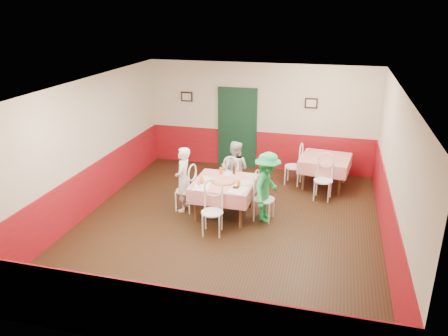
% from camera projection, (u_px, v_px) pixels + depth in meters
% --- Properties ---
extents(floor, '(7.00, 7.00, 0.00)m').
position_uv_depth(floor, '(227.00, 226.00, 8.78)').
color(floor, black).
rests_on(floor, ground).
extents(ceiling, '(7.00, 7.00, 0.00)m').
position_uv_depth(ceiling, '(228.00, 86.00, 7.79)').
color(ceiling, white).
rests_on(ceiling, back_wall).
extents(back_wall, '(6.00, 0.10, 2.80)m').
position_uv_depth(back_wall, '(260.00, 117.00, 11.46)').
color(back_wall, beige).
rests_on(back_wall, ground).
extents(front_wall, '(6.00, 0.10, 2.80)m').
position_uv_depth(front_wall, '(155.00, 257.00, 5.11)').
color(front_wall, beige).
rests_on(front_wall, ground).
extents(left_wall, '(0.10, 7.00, 2.80)m').
position_uv_depth(left_wall, '(87.00, 148.00, 8.99)').
color(left_wall, beige).
rests_on(left_wall, ground).
extents(right_wall, '(0.10, 7.00, 2.80)m').
position_uv_depth(right_wall, '(395.00, 175.00, 7.58)').
color(right_wall, beige).
rests_on(right_wall, ground).
extents(wainscot_back, '(6.00, 0.03, 1.00)m').
position_uv_depth(wainscot_back, '(259.00, 150.00, 11.76)').
color(wainscot_back, maroon).
rests_on(wainscot_back, ground).
extents(wainscot_front, '(6.00, 0.03, 1.00)m').
position_uv_depth(wainscot_front, '(159.00, 319.00, 5.44)').
color(wainscot_front, maroon).
rests_on(wainscot_front, ground).
extents(wainscot_left, '(0.03, 7.00, 1.00)m').
position_uv_depth(wainscot_left, '(92.00, 188.00, 9.30)').
color(wainscot_left, maroon).
rests_on(wainscot_left, ground).
extents(wainscot_right, '(0.03, 7.00, 1.00)m').
position_uv_depth(wainscot_right, '(387.00, 221.00, 7.90)').
color(wainscot_right, maroon).
rests_on(wainscot_right, ground).
extents(door, '(0.96, 0.06, 2.10)m').
position_uv_depth(door, '(237.00, 129.00, 11.67)').
color(door, black).
rests_on(door, ground).
extents(picture_left, '(0.32, 0.03, 0.26)m').
position_uv_depth(picture_left, '(187.00, 97.00, 11.72)').
color(picture_left, black).
rests_on(picture_left, back_wall).
extents(picture_right, '(0.32, 0.03, 0.26)m').
position_uv_depth(picture_right, '(311.00, 103.00, 10.95)').
color(picture_right, black).
rests_on(picture_right, back_wall).
extents(thermostat, '(0.10, 0.03, 0.10)m').
position_uv_depth(thermostat, '(191.00, 110.00, 11.82)').
color(thermostat, white).
rests_on(thermostat, back_wall).
extents(main_table, '(1.24, 1.24, 0.77)m').
position_uv_depth(main_table, '(224.00, 198.00, 9.12)').
color(main_table, red).
rests_on(main_table, ground).
extents(second_table, '(1.25, 1.25, 0.77)m').
position_uv_depth(second_table, '(324.00, 172.00, 10.53)').
color(second_table, red).
rests_on(second_table, ground).
extents(chair_left, '(0.48, 0.48, 0.90)m').
position_uv_depth(chair_left, '(186.00, 191.00, 9.31)').
color(chair_left, white).
rests_on(chair_left, ground).
extents(chair_right, '(0.47, 0.47, 0.90)m').
position_uv_depth(chair_right, '(264.00, 199.00, 8.88)').
color(chair_right, white).
rests_on(chair_right, ground).
extents(chair_far, '(0.49, 0.49, 0.90)m').
position_uv_depth(chair_far, '(234.00, 180.00, 9.86)').
color(chair_far, white).
rests_on(chair_far, ground).
extents(chair_near, '(0.47, 0.47, 0.90)m').
position_uv_depth(chair_near, '(212.00, 212.00, 8.33)').
color(chair_near, white).
rests_on(chair_near, ground).
extents(chair_second_a, '(0.47, 0.47, 0.90)m').
position_uv_depth(chair_second_a, '(293.00, 167.00, 10.68)').
color(chair_second_a, white).
rests_on(chair_second_a, ground).
extents(chair_second_b, '(0.47, 0.47, 0.90)m').
position_uv_depth(chair_second_b, '(323.00, 181.00, 9.83)').
color(chair_second_b, white).
rests_on(chair_second_b, ground).
extents(pizza, '(0.48, 0.48, 0.03)m').
position_uv_depth(pizza, '(224.00, 181.00, 8.95)').
color(pizza, '#B74723').
rests_on(pizza, main_table).
extents(plate_left, '(0.25, 0.25, 0.01)m').
position_uv_depth(plate_left, '(205.00, 179.00, 9.10)').
color(plate_left, white).
rests_on(plate_left, main_table).
extents(plate_right, '(0.25, 0.25, 0.01)m').
position_uv_depth(plate_right, '(245.00, 183.00, 8.89)').
color(plate_right, white).
rests_on(plate_right, main_table).
extents(plate_far, '(0.25, 0.25, 0.01)m').
position_uv_depth(plate_far, '(229.00, 174.00, 9.34)').
color(plate_far, white).
rests_on(plate_far, main_table).
extents(glass_a, '(0.08, 0.08, 0.14)m').
position_uv_depth(glass_a, '(202.00, 181.00, 8.83)').
color(glass_a, '#BF7219').
rests_on(glass_a, main_table).
extents(glass_b, '(0.07, 0.07, 0.12)m').
position_uv_depth(glass_b, '(239.00, 184.00, 8.69)').
color(glass_b, '#BF7219').
rests_on(glass_b, main_table).
extents(glass_c, '(0.08, 0.08, 0.14)m').
position_uv_depth(glass_c, '(221.00, 171.00, 9.35)').
color(glass_c, '#BF7219').
rests_on(glass_c, main_table).
extents(beer_bottle, '(0.06, 0.06, 0.22)m').
position_uv_depth(beer_bottle, '(234.00, 170.00, 9.30)').
color(beer_bottle, '#381C0A').
rests_on(beer_bottle, main_table).
extents(shaker_a, '(0.04, 0.04, 0.09)m').
position_uv_depth(shaker_a, '(199.00, 184.00, 8.71)').
color(shaker_a, silver).
rests_on(shaker_a, main_table).
extents(shaker_b, '(0.04, 0.04, 0.09)m').
position_uv_depth(shaker_b, '(200.00, 186.00, 8.64)').
color(shaker_b, silver).
rests_on(shaker_b, main_table).
extents(shaker_c, '(0.04, 0.04, 0.09)m').
position_uv_depth(shaker_c, '(198.00, 183.00, 8.75)').
color(shaker_c, '#B23319').
rests_on(shaker_c, main_table).
extents(menu_left, '(0.35, 0.43, 0.00)m').
position_uv_depth(menu_left, '(202.00, 187.00, 8.71)').
color(menu_left, white).
rests_on(menu_left, main_table).
extents(menu_right, '(0.38, 0.46, 0.00)m').
position_uv_depth(menu_right, '(238.00, 190.00, 8.57)').
color(menu_right, white).
rests_on(menu_right, main_table).
extents(wallet, '(0.11, 0.09, 0.02)m').
position_uv_depth(wallet, '(236.00, 188.00, 8.65)').
color(wallet, black).
rests_on(wallet, main_table).
extents(diner_left, '(0.37, 0.54, 1.41)m').
position_uv_depth(diner_left, '(183.00, 179.00, 9.23)').
color(diner_left, gray).
rests_on(diner_left, ground).
extents(diner_far, '(0.73, 0.61, 1.35)m').
position_uv_depth(diner_far, '(235.00, 170.00, 9.83)').
color(diner_far, gray).
rests_on(diner_far, ground).
extents(diner_right, '(0.70, 1.02, 1.46)m').
position_uv_depth(diner_right, '(267.00, 187.00, 8.77)').
color(diner_right, gray).
rests_on(diner_right, ground).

